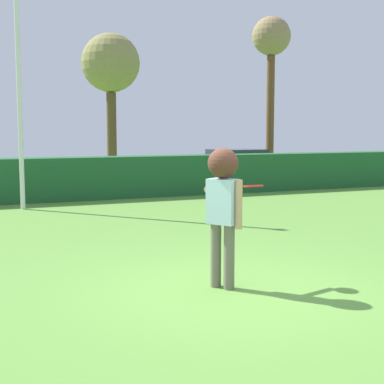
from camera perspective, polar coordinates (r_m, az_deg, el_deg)
name	(u,v)px	position (r m, az deg, el deg)	size (l,w,h in m)	color
ground_plane	(232,291)	(7.19, 4.16, -10.08)	(60.00, 60.00, 0.00)	#5C913A
person	(223,196)	(7.08, 3.22, -0.38)	(0.59, 0.79, 1.82)	#6C6557
frisbee	(253,186)	(7.52, 6.31, 0.62)	(0.27, 0.27, 0.05)	red
lamppost	(18,57)	(15.04, -17.45, 13.09)	(0.24, 0.24, 7.10)	silver
hedge_row	(74,179)	(16.66, -12.06, 1.36)	(25.40, 0.90, 1.25)	#1F572C
parked_car_black	(237,163)	(23.43, 4.63, 3.03)	(4.26, 1.93, 1.25)	black
bare_elm_tree	(111,66)	(24.10, -8.36, 12.72)	(2.45, 2.45, 6.09)	brown
oak_tree	(271,45)	(26.50, 8.15, 14.71)	(1.76, 1.76, 7.22)	brown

